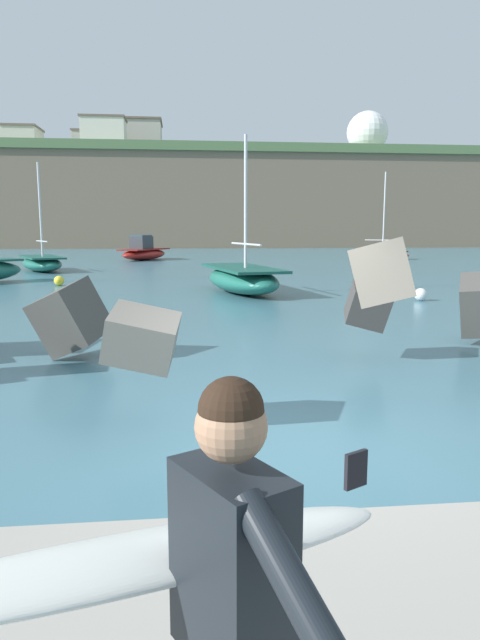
{
  "coord_description": "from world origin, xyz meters",
  "views": [
    {
      "loc": [
        -1.22,
        -5.85,
        2.42
      ],
      "look_at": [
        -0.54,
        0.5,
        1.4
      ],
      "focal_mm": 31.63,
      "sensor_mm": 36.0,
      "label": 1
    }
  ],
  "objects_px": {
    "surfer_with_board": "(204,601)",
    "boat_mid_left": "(242,279)",
    "station_building_west": "(87,148)",
    "station_building_central": "(104,135)",
    "radar_dome": "(367,137)",
    "boat_mid_centre": "(144,252)",
    "boat_near_right": "(378,254)",
    "station_building_annex": "(139,141)",
    "boat_near_left": "(42,263)",
    "mooring_buoy_inner": "(59,281)",
    "mooring_buoy_middle": "(421,295)",
    "station_building_east": "(23,141)"
  },
  "relations": [
    {
      "from": "surfer_with_board",
      "to": "boat_mid_left",
      "type": "bearing_deg",
      "value": 83.38
    },
    {
      "from": "station_building_west",
      "to": "station_building_central",
      "type": "bearing_deg",
      "value": -71.94
    },
    {
      "from": "radar_dome",
      "to": "station_building_central",
      "type": "bearing_deg",
      "value": -163.34
    },
    {
      "from": "station_building_west",
      "to": "boat_mid_centre",
      "type": "bearing_deg",
      "value": -77.3
    },
    {
      "from": "boat_near_right",
      "to": "station_building_annex",
      "type": "height_order",
      "value": "station_building_annex"
    },
    {
      "from": "boat_near_right",
      "to": "boat_mid_centre",
      "type": "height_order",
      "value": "boat_near_right"
    },
    {
      "from": "boat_near_left",
      "to": "mooring_buoy_inner",
      "type": "relative_size",
      "value": 14.3
    },
    {
      "from": "boat_mid_left",
      "to": "station_building_central",
      "type": "bearing_deg",
      "value": 101.21
    },
    {
      "from": "boat_near_left",
      "to": "station_building_central",
      "type": "xyz_separation_m",
      "value": [
        -2.84,
        54.97,
        16.06
      ]
    },
    {
      "from": "radar_dome",
      "to": "surfer_with_board",
      "type": "bearing_deg",
      "value": -108.61
    },
    {
      "from": "radar_dome",
      "to": "mooring_buoy_middle",
      "type": "bearing_deg",
      "value": -107.09
    },
    {
      "from": "station_building_west",
      "to": "mooring_buoy_middle",
      "type": "bearing_deg",
      "value": -74.3
    },
    {
      "from": "station_building_west",
      "to": "station_building_annex",
      "type": "xyz_separation_m",
      "value": [
        9.41,
        -5.89,
        0.39
      ]
    },
    {
      "from": "boat_near_right",
      "to": "mooring_buoy_middle",
      "type": "xyz_separation_m",
      "value": [
        -8.41,
        -27.76,
        -0.22
      ]
    },
    {
      "from": "radar_dome",
      "to": "station_building_annex",
      "type": "distance_m",
      "value": 41.1
    },
    {
      "from": "station_building_annex",
      "to": "surfer_with_board",
      "type": "bearing_deg",
      "value": -86.16
    },
    {
      "from": "surfer_with_board",
      "to": "station_building_west",
      "type": "height_order",
      "value": "station_building_west"
    },
    {
      "from": "surfer_with_board",
      "to": "mooring_buoy_inner",
      "type": "relative_size",
      "value": 4.57
    },
    {
      "from": "station_building_annex",
      "to": "station_building_east",
      "type": "bearing_deg",
      "value": -162.48
    },
    {
      "from": "mooring_buoy_inner",
      "to": "mooring_buoy_middle",
      "type": "height_order",
      "value": "same"
    },
    {
      "from": "station_building_east",
      "to": "station_building_annex",
      "type": "height_order",
      "value": "station_building_annex"
    },
    {
      "from": "radar_dome",
      "to": "station_building_central",
      "type": "xyz_separation_m",
      "value": [
        -45.37,
        -13.58,
        -2.68
      ]
    },
    {
      "from": "boat_mid_centre",
      "to": "station_building_east",
      "type": "relative_size",
      "value": 0.96
    },
    {
      "from": "boat_mid_left",
      "to": "station_building_west",
      "type": "distance_m",
      "value": 86.22
    },
    {
      "from": "boat_mid_left",
      "to": "mooring_buoy_inner",
      "type": "relative_size",
      "value": 14.29
    },
    {
      "from": "mooring_buoy_middle",
      "to": "station_building_east",
      "type": "height_order",
      "value": "station_building_east"
    },
    {
      "from": "boat_mid_centre",
      "to": "radar_dome",
      "type": "distance_m",
      "value": 69.94
    },
    {
      "from": "radar_dome",
      "to": "boat_mid_left",
      "type": "bearing_deg",
      "value": -111.38
    },
    {
      "from": "boat_mid_left",
      "to": "boat_near_right",
      "type": "bearing_deg",
      "value": 59.8
    },
    {
      "from": "radar_dome",
      "to": "station_building_central",
      "type": "height_order",
      "value": "radar_dome"
    },
    {
      "from": "boat_mid_left",
      "to": "mooring_buoy_inner",
      "type": "bearing_deg",
      "value": 154.62
    },
    {
      "from": "boat_near_left",
      "to": "station_building_west",
      "type": "height_order",
      "value": "station_building_west"
    },
    {
      "from": "station_building_annex",
      "to": "mooring_buoy_middle",
      "type": "bearing_deg",
      "value": -79.57
    },
    {
      "from": "radar_dome",
      "to": "station_building_west",
      "type": "distance_m",
      "value": 50.26
    },
    {
      "from": "boat_near_left",
      "to": "mooring_buoy_inner",
      "type": "bearing_deg",
      "value": -72.71
    },
    {
      "from": "mooring_buoy_inner",
      "to": "mooring_buoy_middle",
      "type": "relative_size",
      "value": 1.0
    },
    {
      "from": "surfer_with_board",
      "to": "boat_near_right",
      "type": "relative_size",
      "value": 0.28
    },
    {
      "from": "mooring_buoy_inner",
      "to": "surfer_with_board",
      "type": "bearing_deg",
      "value": -77.32
    },
    {
      "from": "station_building_west",
      "to": "boat_near_left",
      "type": "bearing_deg",
      "value": -83.74
    },
    {
      "from": "boat_mid_left",
      "to": "station_building_central",
      "type": "distance_m",
      "value": 71.07
    },
    {
      "from": "boat_near_left",
      "to": "boat_mid_left",
      "type": "distance_m",
      "value": 16.75
    },
    {
      "from": "boat_near_left",
      "to": "boat_mid_centre",
      "type": "bearing_deg",
      "value": 66.86
    },
    {
      "from": "mooring_buoy_middle",
      "to": "station_building_west",
      "type": "relative_size",
      "value": 0.08
    },
    {
      "from": "mooring_buoy_middle",
      "to": "radar_dome",
      "type": "bearing_deg",
      "value": 72.91
    },
    {
      "from": "radar_dome",
      "to": "mooring_buoy_inner",
      "type": "bearing_deg",
      "value": -116.99
    },
    {
      "from": "station_building_central",
      "to": "station_building_east",
      "type": "bearing_deg",
      "value": 165.04
    },
    {
      "from": "boat_mid_left",
      "to": "mooring_buoy_middle",
      "type": "relative_size",
      "value": 14.29
    },
    {
      "from": "boat_near_left",
      "to": "mooring_buoy_inner",
      "type": "distance_m",
      "value": 9.73
    },
    {
      "from": "boat_near_right",
      "to": "station_building_east",
      "type": "bearing_deg",
      "value": 130.86
    },
    {
      "from": "boat_near_left",
      "to": "boat_mid_left",
      "type": "bearing_deg",
      "value": -50.66
    }
  ]
}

